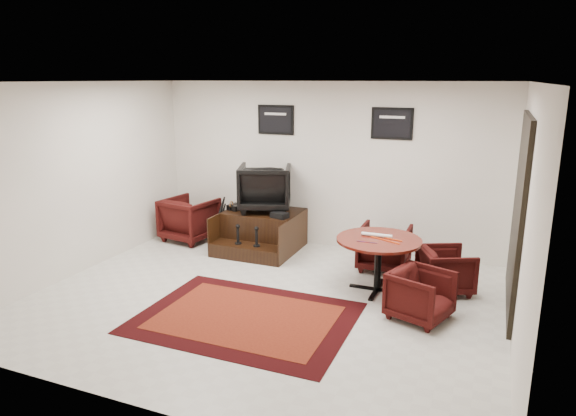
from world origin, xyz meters
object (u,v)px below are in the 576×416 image
(shine_chair, at_px, (265,185))
(table_chair_back, at_px, (385,245))
(table_chair_corner, at_px, (421,293))
(armchair_side, at_px, (190,217))
(table_chair_window, at_px, (446,268))
(shine_podium, at_px, (262,232))
(meeting_table, at_px, (379,245))

(shine_chair, relative_size, table_chair_back, 1.16)
(table_chair_corner, bearing_deg, armchair_side, 88.37)
(armchair_side, xyz_separation_m, table_chair_window, (4.51, -0.67, -0.09))
(shine_chair, distance_m, table_chair_back, 2.27)
(armchair_side, distance_m, table_chair_back, 3.55)
(armchair_side, bearing_deg, table_chair_window, -179.29)
(shine_podium, distance_m, table_chair_window, 3.18)
(table_chair_back, bearing_deg, meeting_table, 95.31)
(shine_chair, relative_size, table_chair_corner, 1.30)
(armchair_side, distance_m, meeting_table, 3.78)
(table_chair_window, bearing_deg, shine_podium, 51.68)
(table_chair_back, xyz_separation_m, table_chair_corner, (0.76, -1.52, -0.04))
(armchair_side, height_order, table_chair_window, armchair_side)
(table_chair_corner, bearing_deg, meeting_table, 65.18)
(armchair_side, distance_m, table_chair_corner, 4.62)
(shine_podium, height_order, meeting_table, meeting_table)
(shine_chair, xyz_separation_m, armchair_side, (-1.41, -0.18, -0.66))
(shine_podium, relative_size, meeting_table, 1.13)
(shine_podium, distance_m, meeting_table, 2.49)
(meeting_table, distance_m, table_chair_window, 0.98)
(armchair_side, distance_m, table_chair_window, 4.56)
(meeting_table, bearing_deg, table_chair_window, 20.86)
(meeting_table, relative_size, table_chair_back, 1.53)
(shine_chair, xyz_separation_m, table_chair_corner, (2.90, -1.83, -0.75))
(shine_podium, height_order, table_chair_back, table_chair_back)
(table_chair_back, height_order, table_chair_window, table_chair_back)
(table_chair_window, bearing_deg, meeting_table, 85.50)
(armchair_side, bearing_deg, table_chair_back, -172.92)
(shine_podium, height_order, armchair_side, armchair_side)
(shine_chair, height_order, armchair_side, shine_chair)
(shine_podium, xyz_separation_m, table_chair_window, (3.09, -0.71, 0.04))
(meeting_table, bearing_deg, shine_podium, 154.97)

